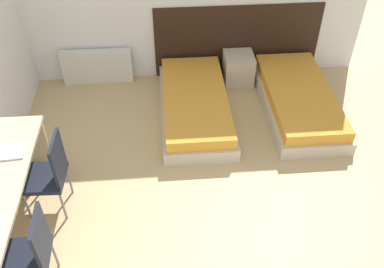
% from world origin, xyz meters
% --- Properties ---
extents(headboard_panel, '(2.39, 0.03, 1.07)m').
position_xyz_m(headboard_panel, '(0.82, 4.44, 0.54)').
color(headboard_panel, black).
rests_on(headboard_panel, ground_plane).
extents(bed_near_window, '(0.90, 1.91, 0.33)m').
position_xyz_m(bed_near_window, '(0.12, 3.46, 0.16)').
color(bed_near_window, beige).
rests_on(bed_near_window, ground_plane).
extents(bed_near_door, '(0.90, 1.91, 0.33)m').
position_xyz_m(bed_near_door, '(1.51, 3.46, 0.16)').
color(bed_near_door, beige).
rests_on(bed_near_door, ground_plane).
extents(nightstand, '(0.42, 0.42, 0.44)m').
position_xyz_m(nightstand, '(0.82, 4.20, 0.22)').
color(nightstand, beige).
rests_on(nightstand, ground_plane).
extents(radiator, '(1.00, 0.12, 0.51)m').
position_xyz_m(radiator, '(-1.22, 4.36, 0.26)').
color(radiator, silver).
rests_on(radiator, ground_plane).
extents(chair_near_laptop, '(0.43, 0.43, 0.94)m').
position_xyz_m(chair_near_laptop, '(-1.46, 2.03, 0.51)').
color(chair_near_laptop, black).
rests_on(chair_near_laptop, ground_plane).
extents(chair_near_notebook, '(0.43, 0.43, 0.94)m').
position_xyz_m(chair_near_notebook, '(-1.46, 1.11, 0.51)').
color(chair_near_notebook, black).
rests_on(chair_near_notebook, ground_plane).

